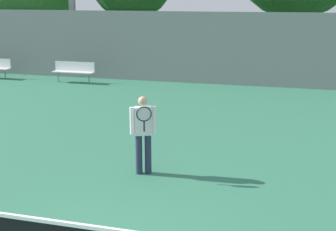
{
  "coord_description": "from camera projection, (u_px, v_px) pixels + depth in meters",
  "views": [
    {
      "loc": [
        2.61,
        -4.64,
        3.68
      ],
      "look_at": [
        -0.2,
        5.4,
        0.98
      ],
      "focal_mm": 50.0,
      "sensor_mm": 36.0,
      "label": 1
    }
  ],
  "objects": [
    {
      "name": "bench_courtside_far",
      "position": [
        74.0,
        70.0,
        20.12
      ],
      "size": [
        1.85,
        0.4,
        0.89
      ],
      "color": "white",
      "rests_on": "ground_plane"
    },
    {
      "name": "back_fence",
      "position": [
        234.0,
        49.0,
        19.32
      ],
      "size": [
        29.77,
        0.06,
        3.02
      ],
      "color": "gray",
      "rests_on": "ground_plane"
    },
    {
      "name": "tennis_player",
      "position": [
        143.0,
        131.0,
        9.7
      ],
      "size": [
        0.52,
        0.49,
        1.67
      ],
      "rotation": [
        0.0,
        0.0,
        0.4
      ],
      "color": "#282D47",
      "rests_on": "ground_plane"
    }
  ]
}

